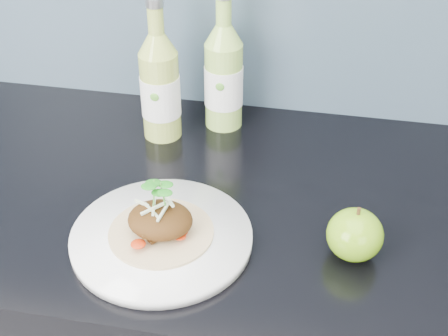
{
  "coord_description": "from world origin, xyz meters",
  "views": [
    {
      "loc": [
        0.17,
        0.92,
        1.51
      ],
      "look_at": [
        0.04,
        1.62,
        1.0
      ],
      "focal_mm": 50.0,
      "sensor_mm": 36.0,
      "label": 1
    }
  ],
  "objects_px": {
    "dinner_plate": "(162,237)",
    "green_apple": "(355,235)",
    "cider_bottle_left": "(160,86)",
    "cider_bottle_right": "(224,77)"
  },
  "relations": [
    {
      "from": "dinner_plate",
      "to": "green_apple",
      "type": "bearing_deg",
      "value": 5.39
    },
    {
      "from": "dinner_plate",
      "to": "cider_bottle_right",
      "type": "relative_size",
      "value": 1.3
    },
    {
      "from": "cider_bottle_left",
      "to": "cider_bottle_right",
      "type": "bearing_deg",
      "value": 32.67
    },
    {
      "from": "green_apple",
      "to": "cider_bottle_left",
      "type": "bearing_deg",
      "value": 143.6
    },
    {
      "from": "green_apple",
      "to": "dinner_plate",
      "type": "bearing_deg",
      "value": -174.61
    },
    {
      "from": "green_apple",
      "to": "cider_bottle_right",
      "type": "relative_size",
      "value": 0.33
    },
    {
      "from": "green_apple",
      "to": "cider_bottle_left",
      "type": "distance_m",
      "value": 0.44
    },
    {
      "from": "cider_bottle_left",
      "to": "dinner_plate",
      "type": "bearing_deg",
      "value": -71.54
    },
    {
      "from": "dinner_plate",
      "to": "green_apple",
      "type": "xyz_separation_m",
      "value": [
        0.27,
        0.03,
        0.03
      ]
    },
    {
      "from": "cider_bottle_left",
      "to": "cider_bottle_right",
      "type": "xyz_separation_m",
      "value": [
        0.1,
        0.06,
        0.0
      ]
    }
  ]
}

